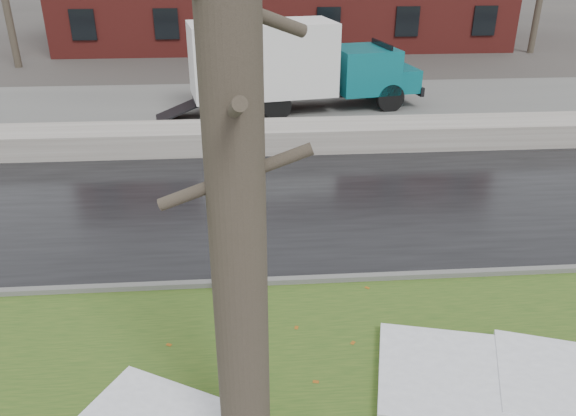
{
  "coord_description": "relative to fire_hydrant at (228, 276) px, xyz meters",
  "views": [
    {
      "loc": [
        -0.42,
        -7.93,
        5.9
      ],
      "look_at": [
        0.34,
        2.26,
        1.0
      ],
      "focal_mm": 35.0,
      "sensor_mm": 36.0,
      "label": 1
    }
  ],
  "objects": [
    {
      "name": "box_truck",
      "position": [
        2.07,
        12.29,
        1.25
      ],
      "size": [
        9.99,
        3.64,
        3.29
      ],
      "rotation": [
        0.0,
        0.0,
        0.17
      ],
      "color": "black",
      "rests_on": "ground"
    },
    {
      "name": "worker",
      "position": [
        0.17,
        7.49,
        1.04
      ],
      "size": [
        0.59,
        0.4,
        1.58
      ],
      "primitive_type": "imported",
      "rotation": [
        0.0,
        0.0,
        3.18
      ],
      "color": "black",
      "rests_on": "snowbank"
    },
    {
      "name": "fire_hydrant",
      "position": [
        0.0,
        0.0,
        0.0
      ],
      "size": [
        0.43,
        0.39,
        0.86
      ],
      "rotation": [
        0.0,
        0.0,
        0.25
      ],
      "color": "gray",
      "rests_on": "verge"
    },
    {
      "name": "parking_lot",
      "position": [
        0.85,
        12.39,
        -0.48
      ],
      "size": [
        60.0,
        9.0,
        0.03
      ],
      "primitive_type": "cube",
      "color": "slate",
      "rests_on": "ground"
    },
    {
      "name": "road",
      "position": [
        0.85,
        3.89,
        -0.48
      ],
      "size": [
        60.0,
        7.0,
        0.03
      ],
      "primitive_type": "cube",
      "color": "black",
      "rests_on": "ground"
    },
    {
      "name": "snow_patch_near",
      "position": [
        3.53,
        -2.45,
        -0.38
      ],
      "size": [
        3.01,
        2.57,
        0.16
      ],
      "primitive_type": "cube",
      "rotation": [
        0.0,
        0.0,
        -0.25
      ],
      "color": "white",
      "rests_on": "verge"
    },
    {
      "name": "tree",
      "position": [
        0.29,
        -3.51,
        3.26
      ],
      "size": [
        1.53,
        1.83,
        7.37
      ],
      "rotation": [
        0.0,
        0.0,
        -0.34
      ],
      "color": "brown",
      "rests_on": "verge"
    },
    {
      "name": "curb",
      "position": [
        0.85,
        0.39,
        -0.43
      ],
      "size": [
        60.0,
        0.15,
        0.14
      ],
      "primitive_type": "cube",
      "color": "slate",
      "rests_on": "ground"
    },
    {
      "name": "verge",
      "position": [
        0.85,
        -1.86,
        -0.48
      ],
      "size": [
        60.0,
        4.5,
        0.04
      ],
      "primitive_type": "cube",
      "color": "#294918",
      "rests_on": "ground"
    },
    {
      "name": "ground",
      "position": [
        0.85,
        -0.61,
        -0.5
      ],
      "size": [
        120.0,
        120.0,
        0.0
      ],
      "primitive_type": "plane",
      "color": "#47423D",
      "rests_on": "ground"
    },
    {
      "name": "snowbank",
      "position": [
        0.85,
        8.09,
        -0.12
      ],
      "size": [
        60.0,
        1.6,
        0.75
      ],
      "primitive_type": "cube",
      "color": "#B5AFA5",
      "rests_on": "ground"
    }
  ]
}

